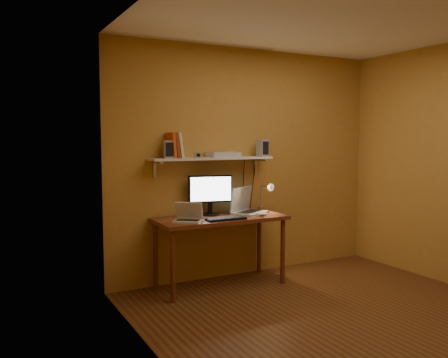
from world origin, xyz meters
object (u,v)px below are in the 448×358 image
netbook (189,216)px  shelf_camera (198,155)px  router (223,155)px  keyboard (226,219)px  desk (220,225)px  speaker_right (262,148)px  desk_lamp (266,193)px  speaker_left (169,149)px  wall_shelf (212,159)px  mouse (263,214)px  laptop (246,206)px  monitor (210,193)px

netbook → shelf_camera: (0.22, 0.24, 0.60)m
router → keyboard: bearing=-114.2°
desk → router: bearing=54.5°
speaker_right → desk_lamp: bearing=-80.7°
netbook → speaker_left: 0.73m
wall_shelf → router: router is taller
wall_shelf → router: (0.14, 0.00, 0.04)m
desk_lamp → speaker_left: (-1.16, 0.07, 0.51)m
mouse → desk: bearing=178.8°
keyboard → speaker_left: size_ratio=2.25×
keyboard → netbook: bearing=170.5°
laptop → mouse: 0.27m
monitor → keyboard: size_ratio=1.14×
monitor → netbook: (-0.37, -0.27, -0.19)m
netbook → router: 0.87m
keyboard → speaker_right: 1.05m
monitor → wall_shelf: bearing=53.8°
laptop → netbook: bearing=165.3°
desk_lamp → speaker_left: bearing=176.8°
desk → wall_shelf: size_ratio=1.00×
speaker_right → monitor: bearing=172.2°
desk → laptop: bearing=14.3°
router → shelf_camera: bearing=-168.2°
laptop → keyboard: size_ratio=1.15×
laptop → keyboard: 0.50m
laptop → mouse: laptop is taller
wall_shelf → speaker_right: 0.65m
speaker_right → router: (-0.50, 0.01, -0.07)m
mouse → netbook: bearing=-164.4°
monitor → keyboard: bearing=-74.5°
desk → speaker_left: speaker_left is taller
desk_lamp → speaker_right: size_ratio=1.97×
wall_shelf → mouse: 0.81m
keyboard → speaker_left: 0.93m
laptop → mouse: size_ratio=4.56×
speaker_left → speaker_right: (1.14, -0.01, 0.00)m
speaker_left → desk: bearing=-7.9°
monitor → keyboard: 0.42m
desk → shelf_camera: shelf_camera is taller
keyboard → router: size_ratio=1.24×
desk → mouse: mouse is taller
monitor → netbook: monitor is taller
netbook → router: size_ratio=0.99×
wall_shelf → speaker_left: (-0.50, -0.00, 0.11)m
keyboard → speaker_left: bearing=143.0°
desk → desk_lamp: desk_lamp is taller
wall_shelf → laptop: wall_shelf is taller
wall_shelf → netbook: (-0.41, -0.30, -0.55)m
netbook → speaker_left: speaker_left is taller
desk → keyboard: keyboard is taller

